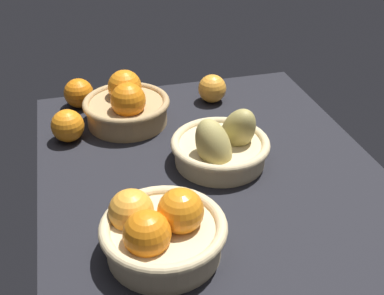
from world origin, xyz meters
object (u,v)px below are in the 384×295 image
(basket_center_pears, at_px, (222,146))
(basket_near_left, at_px, (127,105))
(loose_orange_front_gap, at_px, (212,89))
(basket_near_right, at_px, (160,230))
(loose_orange_side_gap, at_px, (79,93))
(loose_orange_back_gap, at_px, (68,126))

(basket_center_pears, xyz_separation_m, basket_near_left, (-0.23, -0.17, 0.01))
(basket_center_pears, distance_m, loose_orange_front_gap, 0.29)
(basket_center_pears, relative_size, basket_near_left, 1.01)
(basket_near_left, bearing_deg, basket_near_right, -1.54)
(basket_center_pears, distance_m, loose_orange_side_gap, 0.44)
(basket_near_left, bearing_deg, loose_orange_back_gap, -72.42)
(basket_near_right, xyz_separation_m, loose_orange_side_gap, (-0.58, -0.10, -0.01))
(loose_orange_back_gap, bearing_deg, basket_center_pears, 60.04)
(basket_near_right, relative_size, loose_orange_side_gap, 2.81)
(basket_center_pears, bearing_deg, basket_near_left, -143.14)
(loose_orange_front_gap, bearing_deg, basket_center_pears, -12.77)
(loose_orange_front_gap, height_order, loose_orange_side_gap, loose_orange_side_gap)
(basket_near_right, height_order, loose_orange_side_gap, basket_near_right)
(basket_center_pears, bearing_deg, basket_near_right, -38.24)
(basket_near_left, height_order, loose_orange_back_gap, basket_near_left)
(loose_orange_back_gap, distance_m, loose_orange_side_gap, 0.17)
(basket_center_pears, bearing_deg, loose_orange_side_gap, -141.13)
(basket_near_right, distance_m, basket_center_pears, 0.30)
(basket_near_left, relative_size, loose_orange_back_gap, 2.77)
(basket_center_pears, height_order, loose_orange_side_gap, basket_center_pears)
(basket_center_pears, distance_m, loose_orange_back_gap, 0.36)
(basket_center_pears, bearing_deg, loose_orange_back_gap, -119.96)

